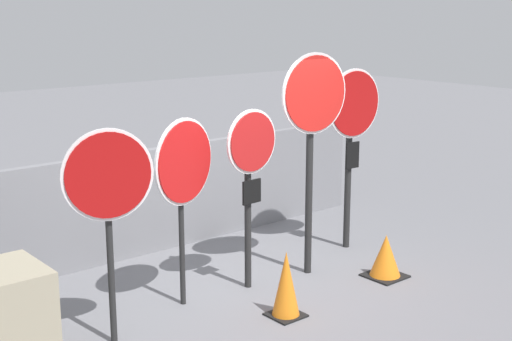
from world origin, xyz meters
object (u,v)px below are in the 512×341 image
object	(u,v)px
traffic_cone_0	(386,256)
traffic_cone_1	(286,285)
stop_sign_1	(184,170)
stop_sign_2	(251,164)
stop_sign_3	(313,118)
stop_sign_0	(108,188)
stop_sign_4	(353,124)

from	to	relation	value
traffic_cone_0	traffic_cone_1	xyz separation A→B (m)	(-1.61, -0.06, 0.09)
stop_sign_1	traffic_cone_0	xyz separation A→B (m)	(2.22, -0.81, -1.20)
stop_sign_1	stop_sign_2	bearing A→B (deg)	-22.72
traffic_cone_0	stop_sign_3	bearing A→B (deg)	133.58
stop_sign_0	stop_sign_1	distance (m)	1.07
traffic_cone_0	stop_sign_1	bearing A→B (deg)	159.89
stop_sign_0	traffic_cone_0	size ratio (longest dim) A/B	4.04
stop_sign_1	stop_sign_0	bearing A→B (deg)	-179.84
stop_sign_3	traffic_cone_0	bearing A→B (deg)	-42.59
stop_sign_0	stop_sign_3	world-z (taller)	stop_sign_3
traffic_cone_1	stop_sign_3	bearing A→B (deg)	34.17
stop_sign_1	traffic_cone_1	xyz separation A→B (m)	(0.61, -0.87, -1.11)
traffic_cone_0	stop_sign_0	bearing A→B (deg)	171.43
stop_sign_0	stop_sign_4	world-z (taller)	stop_sign_4
stop_sign_1	stop_sign_2	size ratio (longest dim) A/B	0.99
stop_sign_1	traffic_cone_1	size ratio (longest dim) A/B	2.89
stop_sign_0	stop_sign_3	bearing A→B (deg)	16.03
stop_sign_2	traffic_cone_1	world-z (taller)	stop_sign_2
stop_sign_3	traffic_cone_1	world-z (taller)	stop_sign_3
stop_sign_0	stop_sign_2	xyz separation A→B (m)	(1.83, 0.25, -0.08)
stop_sign_4	traffic_cone_0	size ratio (longest dim) A/B	4.59
stop_sign_1	stop_sign_2	world-z (taller)	stop_sign_2
stop_sign_0	traffic_cone_1	world-z (taller)	stop_sign_0
stop_sign_2	stop_sign_4	bearing A→B (deg)	2.65
traffic_cone_0	traffic_cone_1	bearing A→B (deg)	-177.80
stop_sign_4	traffic_cone_1	world-z (taller)	stop_sign_4
stop_sign_0	traffic_cone_0	bearing A→B (deg)	4.48
stop_sign_3	stop_sign_0	bearing A→B (deg)	-173.19
stop_sign_4	traffic_cone_1	distance (m)	2.62
stop_sign_1	traffic_cone_1	distance (m)	1.54
stop_sign_0	stop_sign_4	distance (m)	3.70
stop_sign_2	stop_sign_4	size ratio (longest dim) A/B	0.87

